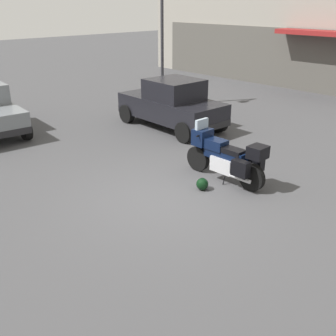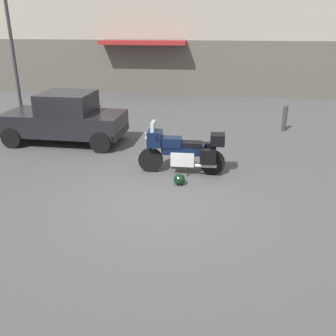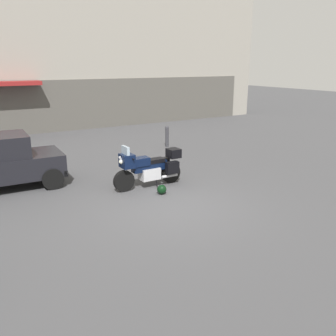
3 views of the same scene
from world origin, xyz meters
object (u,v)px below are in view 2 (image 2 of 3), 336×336
(car_hatchback_near, at_px, (65,118))
(helmet, at_px, (179,179))
(bollard_curbside, at_px, (285,117))
(motorcycle, at_px, (183,150))
(streetlamp_curbside, at_px, (9,40))

(car_hatchback_near, bearing_deg, helmet, 145.76)
(helmet, height_order, car_hatchback_near, car_hatchback_near)
(car_hatchback_near, bearing_deg, bollard_curbside, -160.36)
(motorcycle, distance_m, car_hatchback_near, 4.53)
(streetlamp_curbside, bearing_deg, helmet, -35.25)
(car_hatchback_near, xyz_separation_m, bollard_curbside, (7.25, 2.39, -0.30))
(helmet, bearing_deg, streetlamp_curbside, 144.75)
(motorcycle, height_order, helmet, motorcycle)
(car_hatchback_near, distance_m, streetlamp_curbside, 3.83)
(helmet, distance_m, streetlamp_curbside, 8.52)
(bollard_curbside, bearing_deg, car_hatchback_near, -161.76)
(helmet, bearing_deg, motorcycle, 89.11)
(bollard_curbside, bearing_deg, motorcycle, -125.89)
(car_hatchback_near, height_order, bollard_curbside, car_hatchback_near)
(motorcycle, relative_size, bollard_curbside, 2.35)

